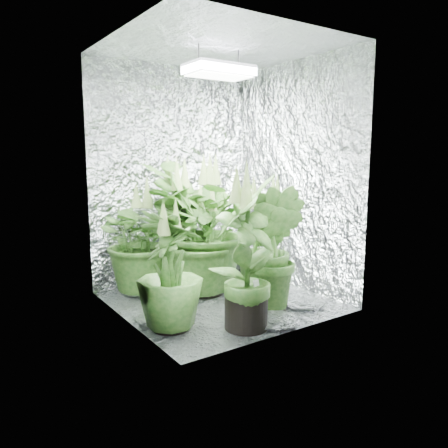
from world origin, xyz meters
name	(u,v)px	position (x,y,z in m)	size (l,w,h in m)	color
ground	(220,301)	(0.00, 0.00, 0.00)	(1.60, 1.60, 0.00)	silver
walls	(219,180)	(0.00, 0.00, 1.00)	(1.62, 1.62, 2.00)	silver
ceiling	(219,47)	(0.00, 0.00, 2.00)	(1.60, 1.60, 0.01)	silver
grow_lamp	(219,71)	(0.00, 0.00, 1.83)	(0.50, 0.30, 0.22)	gray
plant_a	(142,239)	(-0.42, 0.58, 0.47)	(0.90, 0.90, 1.00)	black
plant_b	(180,228)	(-0.08, 0.52, 0.54)	(0.77, 0.77, 1.18)	black
plant_c	(208,237)	(0.21, 0.51, 0.43)	(0.60, 0.60, 0.95)	black
plant_d	(170,272)	(-0.60, -0.30, 0.41)	(0.61, 0.61, 0.90)	black
plant_e	(205,228)	(0.01, 0.23, 0.58)	(1.33, 1.33, 1.21)	black
plant_f	(247,255)	(-0.16, -0.58, 0.52)	(0.77, 0.77, 1.14)	black
plant_g	(269,249)	(0.22, -0.37, 0.48)	(0.73, 0.73, 1.04)	black
circulation_fan	(237,260)	(0.62, 0.61, 0.14)	(0.14, 0.28, 0.32)	black
plant_label	(257,286)	(-0.10, -0.61, 0.30)	(0.05, 0.01, 0.08)	white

